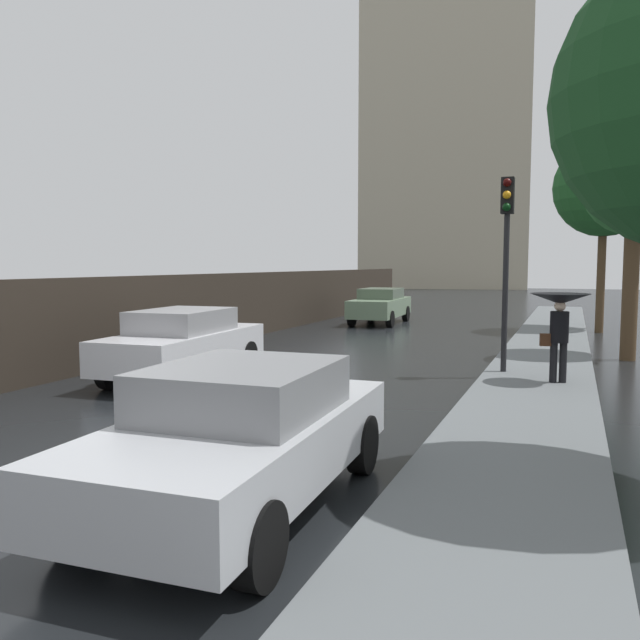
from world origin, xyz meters
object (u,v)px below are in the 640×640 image
object	(u,v)px
pedestrian_with_umbrella_near	(560,310)
street_tree_near	(635,188)
car_silver_near_kerb	(242,433)
car_green_mid_road	(380,305)
car_white_far_ahead	(183,343)
traffic_light	(506,237)
street_tree_far	(604,188)

from	to	relation	value
pedestrian_with_umbrella_near	street_tree_near	world-z (taller)	street_tree_near
car_silver_near_kerb	street_tree_near	distance (m)	13.47
car_green_mid_road	street_tree_near	world-z (taller)	street_tree_near
car_silver_near_kerb	car_white_far_ahead	xyz separation A→B (m)	(-4.59, 5.88, 0.03)
car_silver_near_kerb	pedestrian_with_umbrella_near	bearing A→B (deg)	67.74
car_silver_near_kerb	street_tree_near	size ratio (longest dim) A/B	0.78
street_tree_near	traffic_light	bearing A→B (deg)	-125.29
car_silver_near_kerb	street_tree_far	distance (m)	19.96
car_green_mid_road	car_white_far_ahead	distance (m)	13.71
car_white_far_ahead	street_tree_near	size ratio (longest dim) A/B	0.80
car_green_mid_road	car_white_far_ahead	xyz separation A→B (m)	(-0.32, -13.71, 0.02)
pedestrian_with_umbrella_near	traffic_light	bearing A→B (deg)	-55.14
car_silver_near_kerb	street_tree_far	world-z (taller)	street_tree_far
pedestrian_with_umbrella_near	street_tree_far	world-z (taller)	street_tree_far
pedestrian_with_umbrella_near	street_tree_far	distance (m)	12.10
pedestrian_with_umbrella_near	street_tree_near	xyz separation A→B (m)	(1.56, 4.68, 2.75)
car_silver_near_kerb	street_tree_far	xyz separation A→B (m)	(3.92, 19.09, 4.31)
car_green_mid_road	car_white_far_ahead	bearing A→B (deg)	86.55
street_tree_near	street_tree_far	size ratio (longest dim) A/B	0.83
traffic_light	street_tree_near	size ratio (longest dim) A/B	0.73
pedestrian_with_umbrella_near	car_silver_near_kerb	bearing A→B (deg)	53.91
street_tree_near	pedestrian_with_umbrella_near	bearing A→B (deg)	-108.44
car_green_mid_road	street_tree_near	xyz separation A→B (m)	(8.62, -7.34, 3.54)
car_silver_near_kerb	car_green_mid_road	distance (m)	20.04
car_white_far_ahead	street_tree_near	distance (m)	11.53
car_green_mid_road	traffic_light	size ratio (longest dim) A/B	1.09
traffic_light	car_green_mid_road	bearing A→B (deg)	118.20
traffic_light	pedestrian_with_umbrella_near	bearing A→B (deg)	-39.31
street_tree_near	street_tree_far	xyz separation A→B (m)	(-0.44, 6.85, 0.77)
car_green_mid_road	street_tree_near	distance (m)	11.86
car_green_mid_road	street_tree_far	world-z (taller)	street_tree_far
street_tree_near	car_white_far_ahead	bearing A→B (deg)	-144.54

